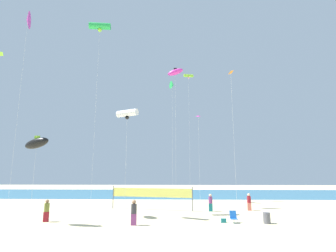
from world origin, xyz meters
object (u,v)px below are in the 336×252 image
Objects in this scene: beach_handbag at (224,221)px; kite_orange_diamond at (231,78)px; kite_magenta_delta at (28,20)px; beachgoer_olive_shirt at (47,210)px; kite_lime_tube at (188,76)px; beachgoer_plum_shirt at (210,202)px; kite_black_inflatable at (37,143)px; kite_green_tube at (100,27)px; folding_beach_chair at (233,217)px; volleyball_net at (151,194)px; trash_barrel at (267,218)px; kite_magenta_inflatable at (175,72)px; beachgoer_charcoal_shirt at (134,212)px; kite_white_tube at (127,113)px; kite_magenta_diamond at (198,118)px; beachgoer_maroon_shirt at (249,201)px; kite_green_delta at (172,85)px.

beach_handbag is 11.67m from kite_orange_diamond.
kite_magenta_delta is (-18.46, 1.85, 18.71)m from beach_handbag.
kite_lime_tube is (12.22, 14.74, 16.82)m from beachgoer_olive_shirt.
beachgoer_plum_shirt is 16.80m from kite_black_inflatable.
kite_orange_diamond is 15.05m from kite_green_tube.
kite_green_tube is (2.32, 3.56, 18.12)m from beachgoer_olive_shirt.
beach_handbag is 0.02× the size of kite_green_tube.
volleyball_net is at bearing 169.13° from folding_beach_chair.
trash_barrel is at bearing -3.85° from kite_orange_diamond.
kite_magenta_inflatable is at bearing 23.83° from volleyball_net.
folding_beach_chair is at bearing 175.74° from trash_barrel.
beachgoer_charcoal_shirt is 8.66m from kite_white_tube.
beach_handbag is 0.03× the size of kite_orange_diamond.
kite_magenta_diamond reaches higher than beach_handbag.
kite_magenta_delta is at bearing -158.56° from kite_magenta_inflatable.
trash_barrel reaches higher than beach_handbag.
kite_white_tube reaches higher than beachgoer_olive_shirt.
kite_magenta_diamond is (-1.43, 12.38, 10.56)m from folding_beach_chair.
beachgoer_plum_shirt is 12.12m from kite_magenta_diamond.
kite_green_tube is at bearing 166.19° from trash_barrel.
kite_magenta_delta reaches higher than kite_white_tube.
kite_green_tube is at bearing 151.41° from kite_white_tube.
beachgoer_olive_shirt is at bearing -147.71° from folding_beach_chair.
kite_magenta_delta is at bearing 178.14° from kite_white_tube.
kite_magenta_delta reaches higher than beachgoer_maroon_shirt.
beachgoer_charcoal_shirt is 17.95m from kite_magenta_diamond.
beachgoer_olive_shirt is 10.18m from volleyball_net.
volleyball_net reaches higher than beachgoer_olive_shirt.
kite_green_delta reaches higher than kite_black_inflatable.
beach_handbag is 0.02× the size of kite_lime_tube.
kite_green_tube reaches higher than kite_white_tube.
trash_barrel is 18.75m from kite_black_inflatable.
beachgoer_charcoal_shirt is 0.27× the size of kite_black_inflatable.
kite_orange_diamond is 9.80m from kite_magenta_inflatable.
trash_barrel is at bearing 168.34° from beachgoer_charcoal_shirt.
kite_white_tube is (-11.87, -4.84, 8.20)m from beachgoer_maroon_shirt.
kite_white_tube is at bearing -1.86° from kite_magenta_delta.
beach_handbag is at bearing -122.50° from beachgoer_plum_shirt.
kite_lime_tube reaches higher than trash_barrel.
kite_magenta_diamond is (-4.45, 6.01, 10.11)m from beachgoer_maroon_shirt.
kite_black_inflatable is at bearing 171.42° from beachgoer_plum_shirt.
kite_magenta_diamond is 6.02m from kite_green_delta.
kite_lime_tube is at bearing 64.93° from beachgoer_plum_shirt.
folding_beach_chair is (-3.03, -6.37, -0.44)m from beachgoer_maroon_shirt.
beach_handbag is at bearing 5.34° from kite_black_inflatable.
kite_green_delta reaches higher than kite_orange_diamond.
beachgoer_maroon_shirt is (4.02, 0.66, 0.00)m from beachgoer_plum_shirt.
beachgoer_maroon_shirt is at bearing 10.59° from kite_green_tube.
beachgoer_plum_shirt is 0.10× the size of kite_green_delta.
kite_magenta_inflatable reaches higher than beachgoer_charcoal_shirt.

